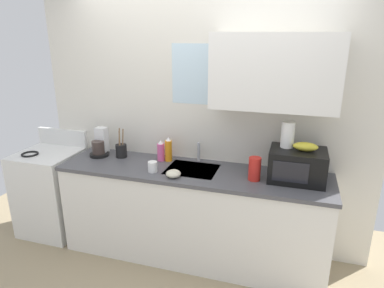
# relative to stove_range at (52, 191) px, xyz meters

# --- Properties ---
(kitchen_wall_assembly) EXTENTS (3.26, 0.42, 2.50)m
(kitchen_wall_assembly) POSITION_rel_stove_range_xyz_m (1.72, 0.30, 0.90)
(kitchen_wall_assembly) COLOR silver
(kitchen_wall_assembly) RESTS_ON ground
(counter_unit) EXTENTS (2.49, 0.63, 0.90)m
(counter_unit) POSITION_rel_stove_range_xyz_m (1.59, -0.00, 0.00)
(counter_unit) COLOR white
(counter_unit) RESTS_ON ground
(sink_faucet) EXTENTS (0.03, 0.03, 0.19)m
(sink_faucet) POSITION_rel_stove_range_xyz_m (1.58, 0.24, 0.54)
(sink_faucet) COLOR #B2B5BA
(sink_faucet) RESTS_ON counter_unit
(stove_range) EXTENTS (0.60, 0.60, 1.08)m
(stove_range) POSITION_rel_stove_range_xyz_m (0.00, 0.00, 0.00)
(stove_range) COLOR white
(stove_range) RESTS_ON ground
(microwave) EXTENTS (0.46, 0.35, 0.27)m
(microwave) POSITION_rel_stove_range_xyz_m (2.50, 0.04, 0.58)
(microwave) COLOR black
(microwave) RESTS_ON counter_unit
(banana_bunch) EXTENTS (0.20, 0.11, 0.07)m
(banana_bunch) POSITION_rel_stove_range_xyz_m (2.55, 0.05, 0.75)
(banana_bunch) COLOR gold
(banana_bunch) RESTS_ON microwave
(paper_towel_roll) EXTENTS (0.11, 0.11, 0.22)m
(paper_towel_roll) POSITION_rel_stove_range_xyz_m (2.40, 0.10, 0.82)
(paper_towel_roll) COLOR white
(paper_towel_roll) RESTS_ON microwave
(coffee_maker) EXTENTS (0.19, 0.21, 0.28)m
(coffee_maker) POSITION_rel_stove_range_xyz_m (0.58, 0.10, 0.55)
(coffee_maker) COLOR black
(coffee_maker) RESTS_ON counter_unit
(dish_soap_bottle_orange) EXTENTS (0.07, 0.07, 0.24)m
(dish_soap_bottle_orange) POSITION_rel_stove_range_xyz_m (1.30, 0.16, 0.56)
(dish_soap_bottle_orange) COLOR orange
(dish_soap_bottle_orange) RESTS_ON counter_unit
(dish_soap_bottle_pink) EXTENTS (0.07, 0.07, 0.21)m
(dish_soap_bottle_pink) POSITION_rel_stove_range_xyz_m (1.23, 0.14, 0.54)
(dish_soap_bottle_pink) COLOR #E55999
(dish_soap_bottle_pink) RESTS_ON counter_unit
(cereal_canister) EXTENTS (0.10, 0.10, 0.20)m
(cereal_canister) POSITION_rel_stove_range_xyz_m (2.16, -0.05, 0.54)
(cereal_canister) COLOR red
(cereal_canister) RESTS_ON counter_unit
(mug_white) EXTENTS (0.08, 0.08, 0.09)m
(mug_white) POSITION_rel_stove_range_xyz_m (1.26, -0.14, 0.49)
(mug_white) COLOR white
(mug_white) RESTS_ON counter_unit
(utensil_crock) EXTENTS (0.11, 0.11, 0.30)m
(utensil_crock) POSITION_rel_stove_range_xyz_m (0.81, 0.12, 0.51)
(utensil_crock) COLOR black
(utensil_crock) RESTS_ON counter_unit
(small_bowl) EXTENTS (0.13, 0.13, 0.06)m
(small_bowl) POSITION_rel_stove_range_xyz_m (1.48, -0.20, 0.47)
(small_bowl) COLOR beige
(small_bowl) RESTS_ON counter_unit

